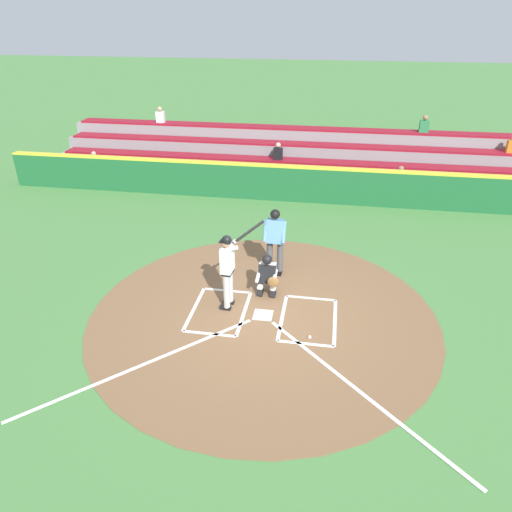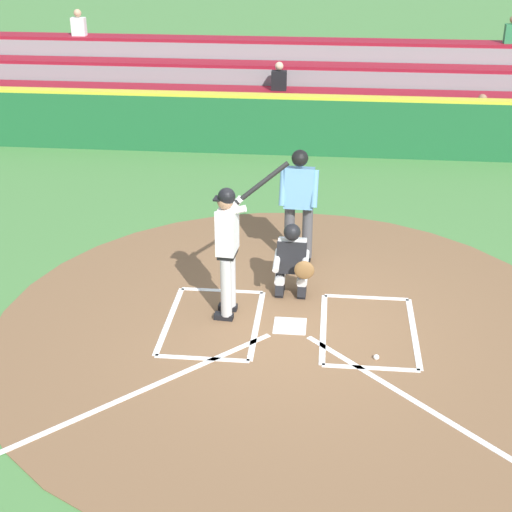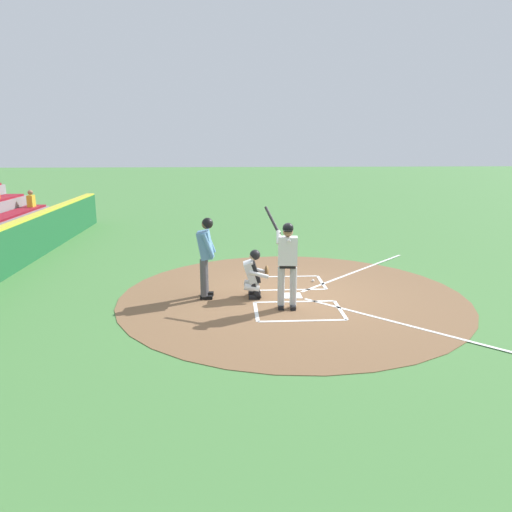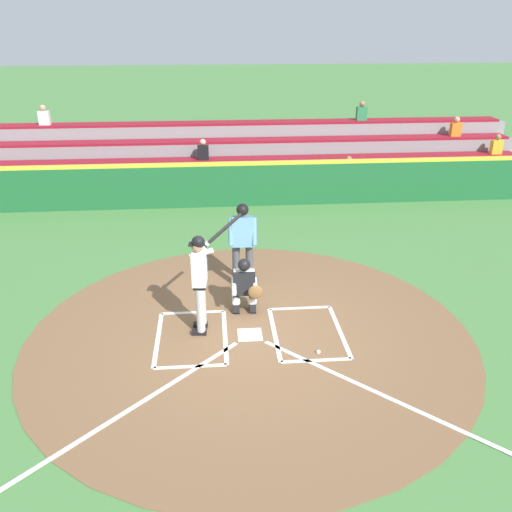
{
  "view_description": "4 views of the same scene",
  "coord_description": "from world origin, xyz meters",
  "px_view_note": "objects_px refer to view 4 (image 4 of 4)",
  "views": [
    {
      "loc": [
        -1.34,
        9.0,
        6.35
      ],
      "look_at": [
        0.36,
        -1.16,
        0.92
      ],
      "focal_mm": 33.32,
      "sensor_mm": 36.0,
      "label": 1
    },
    {
      "loc": [
        -0.42,
        8.79,
        5.3
      ],
      "look_at": [
        0.45,
        0.12,
        1.1
      ],
      "focal_mm": 53.22,
      "sensor_mm": 36.0,
      "label": 2
    },
    {
      "loc": [
        10.77,
        -1.46,
        3.51
      ],
      "look_at": [
        0.16,
        -0.85,
        1.01
      ],
      "focal_mm": 34.14,
      "sensor_mm": 36.0,
      "label": 3
    },
    {
      "loc": [
        0.6,
        8.49,
        5.31
      ],
      "look_at": [
        -0.22,
        -1.28,
        1.0
      ],
      "focal_mm": 38.51,
      "sensor_mm": 36.0,
      "label": 4
    }
  ],
  "objects_px": {
    "batter": "(200,277)",
    "baseball": "(318,352)",
    "plate_umpire": "(243,239)",
    "catcher": "(245,284)"
  },
  "relations": [
    {
      "from": "batter",
      "to": "plate_umpire",
      "type": "bearing_deg",
      "value": -115.92
    },
    {
      "from": "batter",
      "to": "baseball",
      "type": "bearing_deg",
      "value": 154.98
    },
    {
      "from": "catcher",
      "to": "plate_umpire",
      "type": "distance_m",
      "value": 1.2
    },
    {
      "from": "batter",
      "to": "plate_umpire",
      "type": "xyz_separation_m",
      "value": [
        -0.85,
        -1.75,
        -0.02
      ]
    },
    {
      "from": "batter",
      "to": "catcher",
      "type": "xyz_separation_m",
      "value": [
        -0.82,
        -0.65,
        -0.51
      ]
    },
    {
      "from": "batter",
      "to": "catcher",
      "type": "height_order",
      "value": "batter"
    },
    {
      "from": "catcher",
      "to": "baseball",
      "type": "bearing_deg",
      "value": 126.23
    },
    {
      "from": "batter",
      "to": "baseball",
      "type": "xyz_separation_m",
      "value": [
        -1.98,
        0.92,
        -1.06
      ]
    },
    {
      "from": "batter",
      "to": "catcher",
      "type": "distance_m",
      "value": 1.17
    },
    {
      "from": "catcher",
      "to": "plate_umpire",
      "type": "relative_size",
      "value": 0.61
    }
  ]
}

